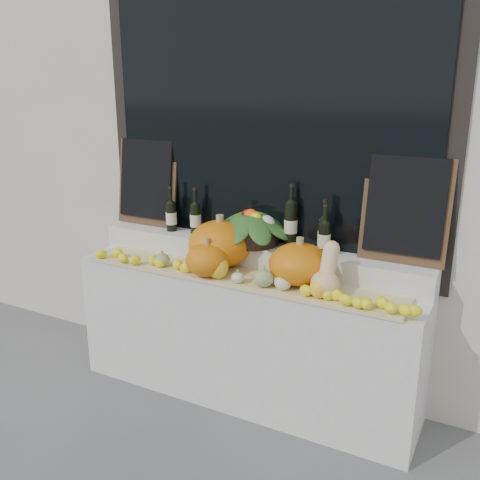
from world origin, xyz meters
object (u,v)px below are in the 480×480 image
Objects in this scene: butternut_squash at (327,275)px; wine_bottle_tall at (291,224)px; pumpkin_left at (220,244)px; pumpkin_right at (299,264)px; produce_bowl at (251,226)px.

wine_bottle_tall is at bearing 136.92° from butternut_squash.
pumpkin_left is 1.37× the size of butternut_squash.
pumpkin_left reaches higher than pumpkin_right.
pumpkin_left is 0.78m from butternut_squash.
butternut_squash is 0.53× the size of produce_bowl.
pumpkin_left is at bearing -133.33° from produce_bowl.
wine_bottle_tall is at bearing 10.12° from produce_bowl.
butternut_squash is at bearing -25.31° from produce_bowl.
produce_bowl reaches higher than pumpkin_right.
wine_bottle_tall reaches higher than pumpkin_left.
pumpkin_left is 1.01× the size of wine_bottle_tall.
pumpkin_left is at bearing -153.68° from wine_bottle_tall.
butternut_squash is 0.53m from wine_bottle_tall.
pumpkin_left is 1.14× the size of pumpkin_right.
pumpkin_right is 1.21× the size of butternut_squash.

